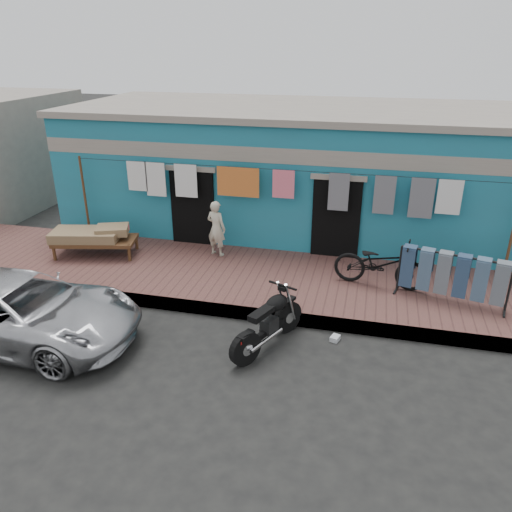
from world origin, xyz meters
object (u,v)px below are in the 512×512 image
at_px(seated_person, 216,228).
at_px(charpoy, 96,241).
at_px(motorcycle, 268,321).
at_px(jeans_rack, 452,277).
at_px(bicycle, 381,259).
at_px(car, 19,309).

height_order(seated_person, charpoy, seated_person).
bearing_deg(motorcycle, jeans_rack, 55.42).
relative_size(bicycle, jeans_rack, 0.87).
height_order(car, seated_person, seated_person).
xyz_separation_m(charpoy, jeans_rack, (7.91, -0.42, 0.18)).
height_order(bicycle, motorcycle, bicycle).
xyz_separation_m(car, bicycle, (6.15, 3.19, 0.24)).
bearing_deg(bicycle, charpoy, 95.69).
distance_m(car, jeans_rack, 8.03).
height_order(bicycle, jeans_rack, bicycle).
relative_size(charpoy, jeans_rack, 0.98).
bearing_deg(motorcycle, bicycle, 74.97).
distance_m(car, charpoy, 3.31).
relative_size(bicycle, motorcycle, 1.10).
xyz_separation_m(car, charpoy, (-0.41, 3.28, -0.03)).
bearing_deg(car, seated_person, -30.94).
xyz_separation_m(bicycle, motorcycle, (-1.84, -2.39, -0.34)).
bearing_deg(seated_person, bicycle, -174.14).
distance_m(motorcycle, charpoy, 5.33).
relative_size(bicycle, charpoy, 0.88).
height_order(seated_person, motorcycle, seated_person).
bearing_deg(jeans_rack, motorcycle, -147.19).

